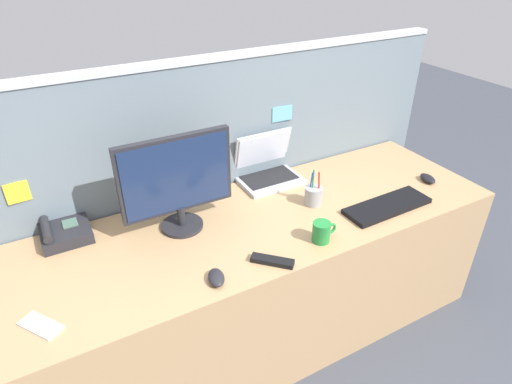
# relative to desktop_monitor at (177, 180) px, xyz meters

# --- Properties ---
(ground_plane) EXTENTS (10.00, 10.00, 0.00)m
(ground_plane) POSITION_rel_desktop_monitor_xyz_m (0.33, -0.13, -0.93)
(ground_plane) COLOR #424751
(desk) EXTENTS (2.25, 0.72, 0.70)m
(desk) POSITION_rel_desktop_monitor_xyz_m (0.33, -0.13, -0.58)
(desk) COLOR tan
(desk) RESTS_ON ground_plane
(cubicle_divider) EXTENTS (2.53, 0.08, 1.35)m
(cubicle_divider) POSITION_rel_desktop_monitor_xyz_m (0.33, 0.27, -0.26)
(cubicle_divider) COLOR slate
(cubicle_divider) RESTS_ON ground_plane
(desktop_monitor) EXTENTS (0.48, 0.18, 0.42)m
(desktop_monitor) POSITION_rel_desktop_monitor_xyz_m (0.00, 0.00, 0.00)
(desktop_monitor) COLOR #232328
(desktop_monitor) RESTS_ON desk
(laptop) EXTENTS (0.31, 0.24, 0.25)m
(laptop) POSITION_rel_desktop_monitor_xyz_m (0.54, 0.19, -0.17)
(laptop) COLOR #B2B5BC
(laptop) RESTS_ON desk
(desk_phone) EXTENTS (0.20, 0.19, 0.09)m
(desk_phone) POSITION_rel_desktop_monitor_xyz_m (-0.46, 0.15, -0.20)
(desk_phone) COLOR #232328
(desk_phone) RESTS_ON desk
(keyboard_main) EXTENTS (0.44, 0.16, 0.02)m
(keyboard_main) POSITION_rel_desktop_monitor_xyz_m (0.89, -0.33, -0.22)
(keyboard_main) COLOR black
(keyboard_main) RESTS_ON desk
(computer_mouse_right_hand) EXTENTS (0.08, 0.11, 0.03)m
(computer_mouse_right_hand) POSITION_rel_desktop_monitor_xyz_m (-0.01, -0.39, -0.22)
(computer_mouse_right_hand) COLOR #232328
(computer_mouse_right_hand) RESTS_ON desk
(computer_mouse_left_hand) EXTENTS (0.08, 0.11, 0.03)m
(computer_mouse_left_hand) POSITION_rel_desktop_monitor_xyz_m (1.26, -0.24, -0.22)
(computer_mouse_left_hand) COLOR black
(computer_mouse_left_hand) RESTS_ON desk
(pen_cup) EXTENTS (0.08, 0.08, 0.18)m
(pen_cup) POSITION_rel_desktop_monitor_xyz_m (0.61, -0.13, -0.19)
(pen_cup) COLOR #99999E
(pen_cup) RESTS_ON desk
(cell_phone_white_slab) EXTENTS (0.14, 0.16, 0.01)m
(cell_phone_white_slab) POSITION_rel_desktop_monitor_xyz_m (-0.60, -0.31, -0.23)
(cell_phone_white_slab) COLOR silver
(cell_phone_white_slab) RESTS_ON desk
(tv_remote) EXTENTS (0.15, 0.15, 0.02)m
(tv_remote) POSITION_rel_desktop_monitor_xyz_m (0.22, -0.41, -0.22)
(tv_remote) COLOR black
(tv_remote) RESTS_ON desk
(coffee_mug) EXTENTS (0.11, 0.08, 0.09)m
(coffee_mug) POSITION_rel_desktop_monitor_xyz_m (0.47, -0.38, -0.19)
(coffee_mug) COLOR #238438
(coffee_mug) RESTS_ON desk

